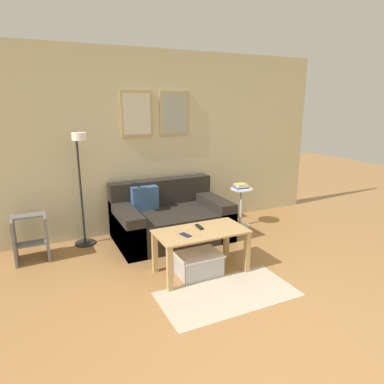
% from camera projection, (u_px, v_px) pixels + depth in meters
% --- Properties ---
extents(ground_plane, '(16.00, 16.00, 0.00)m').
position_uv_depth(ground_plane, '(283.00, 354.00, 2.59)').
color(ground_plane, '#A87542').
extents(wall_back, '(5.60, 0.09, 2.55)m').
position_uv_depth(wall_back, '(150.00, 143.00, 4.88)').
color(wall_back, '#C6BC93').
rests_on(wall_back, ground_plane).
extents(area_rug, '(1.36, 0.69, 0.01)m').
position_uv_depth(area_rug, '(228.00, 294.00, 3.39)').
color(area_rug, '#C1B299').
rests_on(area_rug, ground_plane).
extents(couch, '(1.51, 0.98, 0.77)m').
position_uv_depth(couch, '(170.00, 219.00, 4.73)').
color(couch, '#28231E').
rests_on(couch, ground_plane).
extents(coffee_table, '(1.00, 0.52, 0.49)m').
position_uv_depth(coffee_table, '(201.00, 239.00, 3.75)').
color(coffee_table, tan).
rests_on(coffee_table, ground_plane).
extents(storage_bin, '(0.48, 0.36, 0.24)m').
position_uv_depth(storage_bin, '(199.00, 264.00, 3.76)').
color(storage_bin, '#B2B2B7').
rests_on(storage_bin, ground_plane).
extents(floor_lamp, '(0.27, 0.50, 1.50)m').
position_uv_depth(floor_lamp, '(81.00, 179.00, 4.24)').
color(floor_lamp, black).
rests_on(floor_lamp, ground_plane).
extents(side_table, '(0.33, 0.33, 0.59)m').
position_uv_depth(side_table, '(241.00, 204.00, 5.18)').
color(side_table, silver).
rests_on(side_table, ground_plane).
extents(book_stack, '(0.21, 0.17, 0.07)m').
position_uv_depth(book_stack, '(241.00, 186.00, 5.13)').
color(book_stack, '#335199').
rests_on(book_stack, side_table).
extents(remote_control, '(0.05, 0.15, 0.02)m').
position_uv_depth(remote_control, '(199.00, 227.00, 3.80)').
color(remote_control, black).
rests_on(remote_control, coffee_table).
extents(cell_phone, '(0.10, 0.15, 0.01)m').
position_uv_depth(cell_phone, '(186.00, 235.00, 3.59)').
color(cell_phone, '#1E2338').
rests_on(cell_phone, coffee_table).
extents(step_stool, '(0.38, 0.36, 0.54)m').
position_uv_depth(step_stool, '(31.00, 237.00, 4.07)').
color(step_stool, slate).
rests_on(step_stool, ground_plane).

